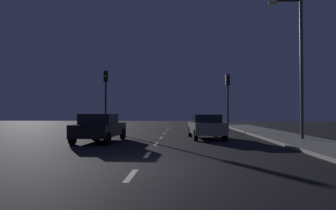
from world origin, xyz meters
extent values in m
plane|color=black|center=(0.00, 7.00, 0.00)|extent=(80.00, 80.00, 0.00)
cube|color=gray|center=(7.50, 7.00, 0.07)|extent=(3.00, 40.00, 0.15)
cube|color=silver|center=(0.00, -1.20, 0.00)|extent=(0.16, 1.60, 0.01)
cube|color=silver|center=(0.00, 2.60, 0.00)|extent=(0.16, 1.60, 0.01)
cube|color=silver|center=(0.00, 6.40, 0.00)|extent=(0.16, 1.60, 0.01)
cube|color=silver|center=(0.00, 10.20, 0.00)|extent=(0.16, 1.60, 0.01)
cube|color=silver|center=(0.00, 14.00, 0.00)|extent=(0.16, 1.60, 0.01)
cube|color=silver|center=(0.00, 17.80, 0.00)|extent=(0.16, 1.60, 0.01)
cube|color=silver|center=(0.00, 21.60, 0.00)|extent=(0.16, 1.60, 0.01)
cylinder|color=black|center=(-4.96, 16.19, 2.49)|extent=(0.14, 0.14, 4.99)
cube|color=black|center=(-4.96, 16.19, 4.54)|extent=(0.32, 0.24, 0.90)
sphere|color=#3F0C0C|center=(-4.96, 16.03, 4.84)|extent=(0.20, 0.20, 0.20)
sphere|color=orange|center=(-4.96, 16.03, 4.54)|extent=(0.20, 0.20, 0.20)
sphere|color=#0C3319|center=(-4.96, 16.03, 4.24)|extent=(0.20, 0.20, 0.20)
cylinder|color=#2D2D30|center=(5.02, 16.19, 2.33)|extent=(0.14, 0.14, 4.66)
cube|color=black|center=(5.02, 16.19, 4.21)|extent=(0.32, 0.24, 0.90)
sphere|color=red|center=(5.02, 16.03, 4.51)|extent=(0.20, 0.20, 0.20)
sphere|color=#3F2D0C|center=(5.02, 16.03, 4.21)|extent=(0.20, 0.20, 0.20)
sphere|color=#0C3319|center=(5.02, 16.03, 3.91)|extent=(0.20, 0.20, 0.20)
cube|color=gray|center=(2.73, 9.71, 0.65)|extent=(2.05, 4.20, 0.67)
cube|color=black|center=(2.75, 9.51, 1.22)|extent=(1.68, 1.95, 0.46)
cylinder|color=black|center=(1.81, 11.14, 0.32)|extent=(0.27, 0.65, 0.64)
cylinder|color=black|center=(3.44, 11.26, 0.32)|extent=(0.27, 0.65, 0.64)
cylinder|color=black|center=(2.03, 8.16, 0.32)|extent=(0.27, 0.65, 0.64)
cylinder|color=black|center=(3.66, 8.28, 0.32)|extent=(0.27, 0.65, 0.64)
cube|color=black|center=(-3.11, 7.52, 0.64)|extent=(2.06, 4.37, 0.65)
cube|color=black|center=(-3.12, 7.31, 1.23)|extent=(1.73, 2.00, 0.53)
cylinder|color=black|center=(-3.91, 9.16, 0.32)|extent=(0.25, 0.65, 0.64)
cylinder|color=black|center=(-2.17, 9.08, 0.32)|extent=(0.25, 0.65, 0.64)
cylinder|color=black|center=(-4.06, 5.97, 0.32)|extent=(0.25, 0.65, 0.64)
cylinder|color=black|center=(-2.31, 5.89, 0.32)|extent=(0.25, 0.65, 0.64)
cylinder|color=#4C4C51|center=(7.80, 8.11, 3.91)|extent=(0.18, 0.18, 7.81)
cube|color=black|center=(7.05, 8.11, 7.71)|extent=(1.50, 0.10, 0.10)
ellipsoid|color=#F2D88C|center=(6.30, 8.11, 7.61)|extent=(0.56, 0.36, 0.24)
camera|label=1|loc=(1.25, -8.85, 1.58)|focal=32.92mm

